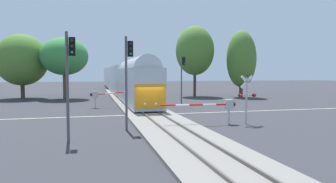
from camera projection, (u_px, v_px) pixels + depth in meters
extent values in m
plane|color=#333338|center=(149.00, 115.00, 27.58)|extent=(220.00, 220.00, 0.00)
cube|color=beige|center=(149.00, 114.00, 27.58)|extent=(44.00, 0.20, 0.01)
cube|color=gray|center=(149.00, 114.00, 27.57)|extent=(4.40, 80.00, 0.18)
cube|color=#56514C|center=(142.00, 112.00, 27.39)|extent=(0.10, 80.00, 0.14)
cube|color=#56514C|center=(157.00, 112.00, 27.73)|extent=(0.10, 80.00, 0.14)
cube|color=#B2B7C1|center=(137.00, 86.00, 35.14)|extent=(3.00, 16.82, 3.90)
cube|color=orange|center=(150.00, 96.00, 27.01)|extent=(2.76, 0.08, 2.15)
cylinder|color=#B2B7C1|center=(137.00, 70.00, 35.02)|extent=(2.76, 15.14, 2.76)
sphere|color=#F4F2CC|center=(145.00, 104.00, 26.92)|extent=(0.24, 0.24, 0.24)
sphere|color=#F4F2CC|center=(156.00, 104.00, 27.16)|extent=(0.24, 0.24, 0.24)
cube|color=silver|center=(120.00, 79.00, 55.58)|extent=(3.00, 23.64, 4.60)
cube|color=black|center=(128.00, 78.00, 55.92)|extent=(0.04, 21.28, 0.90)
cube|color=red|center=(128.00, 85.00, 56.01)|extent=(0.04, 21.75, 0.36)
cube|color=silver|center=(112.00, 77.00, 79.34)|extent=(3.00, 23.64, 4.60)
cube|color=black|center=(117.00, 76.00, 79.69)|extent=(0.04, 21.28, 0.90)
cube|color=red|center=(118.00, 82.00, 79.78)|extent=(0.04, 21.75, 0.36)
cylinder|color=#B7B7BC|center=(229.00, 117.00, 22.39)|extent=(0.14, 0.14, 1.10)
cube|color=#B7B7BC|center=(229.00, 104.00, 22.34)|extent=(0.56, 0.40, 0.70)
sphere|color=black|center=(233.00, 104.00, 22.42)|extent=(0.36, 0.36, 0.36)
cylinder|color=red|center=(222.00, 104.00, 22.22)|extent=(1.02, 0.12, 0.13)
cylinder|color=white|center=(209.00, 105.00, 21.97)|extent=(1.02, 0.12, 0.13)
cylinder|color=red|center=(196.00, 105.00, 21.72)|extent=(1.02, 0.12, 0.13)
cylinder|color=white|center=(182.00, 105.00, 21.48)|extent=(1.02, 0.12, 0.13)
cylinder|color=red|center=(168.00, 105.00, 21.23)|extent=(1.02, 0.12, 0.13)
sphere|color=red|center=(161.00, 105.00, 21.11)|extent=(0.14, 0.14, 0.14)
cylinder|color=#B2B2B7|center=(246.00, 101.00, 22.20)|extent=(0.14, 0.14, 3.45)
cube|color=white|center=(247.00, 82.00, 22.10)|extent=(0.98, 0.05, 0.98)
cube|color=white|center=(247.00, 82.00, 22.10)|extent=(0.98, 0.05, 0.98)
cube|color=#B2B2B7|center=(246.00, 95.00, 22.17)|extent=(1.10, 0.08, 0.08)
cylinder|color=black|center=(240.00, 95.00, 21.94)|extent=(0.26, 0.18, 0.26)
cylinder|color=black|center=(254.00, 95.00, 22.21)|extent=(0.26, 0.18, 0.26)
sphere|color=red|center=(241.00, 95.00, 21.85)|extent=(0.20, 0.20, 0.20)
sphere|color=red|center=(255.00, 95.00, 22.11)|extent=(0.20, 0.20, 0.20)
cone|color=black|center=(247.00, 75.00, 22.09)|extent=(0.28, 0.28, 0.22)
cylinder|color=#B7B7BC|center=(95.00, 103.00, 32.69)|extent=(0.14, 0.14, 1.10)
cube|color=#B7B7BC|center=(95.00, 94.00, 32.64)|extent=(0.56, 0.40, 0.70)
sphere|color=black|center=(92.00, 95.00, 32.55)|extent=(0.36, 0.36, 0.36)
cylinder|color=red|center=(100.00, 94.00, 32.76)|extent=(1.05, 0.12, 0.20)
cylinder|color=white|center=(110.00, 93.00, 33.01)|extent=(1.05, 0.12, 0.20)
cylinder|color=red|center=(119.00, 92.00, 33.26)|extent=(1.05, 0.12, 0.20)
cylinder|color=white|center=(129.00, 91.00, 33.50)|extent=(1.05, 0.12, 0.20)
cylinder|color=red|center=(138.00, 91.00, 33.75)|extent=(1.05, 0.12, 0.20)
sphere|color=red|center=(143.00, 90.00, 33.88)|extent=(0.14, 0.14, 0.14)
cylinder|color=#4C4C51|center=(126.00, 84.00, 19.73)|extent=(0.16, 0.16, 6.10)
cube|color=black|center=(130.00, 49.00, 19.67)|extent=(0.34, 0.26, 1.00)
sphere|color=#262626|center=(131.00, 44.00, 19.50)|extent=(0.20, 0.20, 0.20)
cylinder|color=black|center=(131.00, 44.00, 19.47)|extent=(0.24, 0.10, 0.24)
sphere|color=#262626|center=(131.00, 49.00, 19.52)|extent=(0.20, 0.20, 0.20)
cylinder|color=black|center=(131.00, 49.00, 19.49)|extent=(0.24, 0.10, 0.24)
sphere|color=green|center=(131.00, 54.00, 19.54)|extent=(0.20, 0.20, 0.20)
cylinder|color=black|center=(131.00, 54.00, 19.51)|extent=(0.24, 0.10, 0.24)
cylinder|color=#4C4C51|center=(67.00, 87.00, 16.52)|extent=(0.16, 0.16, 5.97)
cube|color=black|center=(72.00, 47.00, 16.45)|extent=(0.34, 0.26, 1.00)
sphere|color=#262626|center=(72.00, 40.00, 16.29)|extent=(0.20, 0.20, 0.20)
cylinder|color=black|center=(72.00, 40.00, 16.26)|extent=(0.24, 0.10, 0.24)
sphere|color=#262626|center=(72.00, 46.00, 16.31)|extent=(0.20, 0.20, 0.20)
cylinder|color=black|center=(72.00, 46.00, 16.28)|extent=(0.24, 0.10, 0.24)
sphere|color=green|center=(72.00, 52.00, 16.33)|extent=(0.20, 0.20, 0.20)
cylinder|color=black|center=(72.00, 52.00, 16.30)|extent=(0.24, 0.10, 0.24)
cylinder|color=#4C4C51|center=(181.00, 79.00, 37.09)|extent=(0.16, 0.16, 6.01)
cube|color=black|center=(184.00, 61.00, 37.03)|extent=(0.34, 0.26, 1.00)
sphere|color=#262626|center=(184.00, 58.00, 36.86)|extent=(0.20, 0.20, 0.20)
cylinder|color=black|center=(184.00, 58.00, 36.83)|extent=(0.24, 0.10, 0.24)
sphere|color=#262626|center=(184.00, 61.00, 36.88)|extent=(0.20, 0.20, 0.20)
cylinder|color=black|center=(184.00, 61.00, 36.85)|extent=(0.24, 0.10, 0.24)
sphere|color=green|center=(184.00, 64.00, 36.90)|extent=(0.20, 0.20, 0.20)
cylinder|color=black|center=(184.00, 64.00, 36.87)|extent=(0.24, 0.10, 0.24)
cylinder|color=#4C3828|center=(195.00, 83.00, 48.87)|extent=(0.44, 0.44, 4.38)
ellipsoid|color=#4C7A2D|center=(195.00, 51.00, 48.56)|extent=(6.10, 6.10, 7.79)
cylinder|color=brown|center=(65.00, 85.00, 43.89)|extent=(0.54, 0.54, 4.11)
ellipsoid|color=#38843D|center=(64.00, 56.00, 43.64)|extent=(6.66, 6.66, 5.39)
cylinder|color=#4C3828|center=(23.00, 89.00, 44.60)|extent=(0.57, 0.57, 2.85)
ellipsoid|color=#4C7A2D|center=(22.00, 60.00, 44.35)|extent=(7.37, 7.37, 7.44)
cylinder|color=brown|center=(241.00, 89.00, 47.27)|extent=(0.58, 0.58, 2.63)
ellipsoid|color=#4C7A2D|center=(241.00, 59.00, 46.99)|extent=(4.51, 4.51, 8.70)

